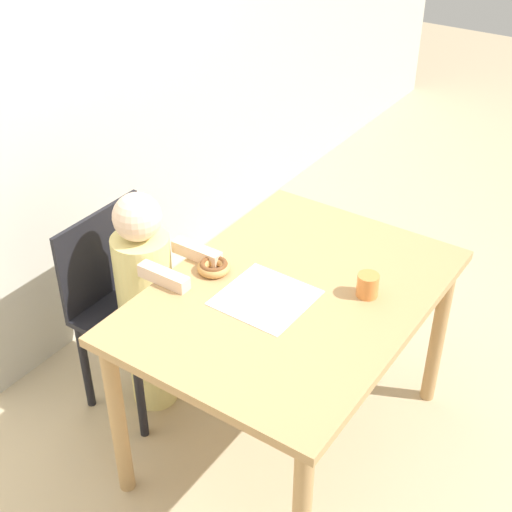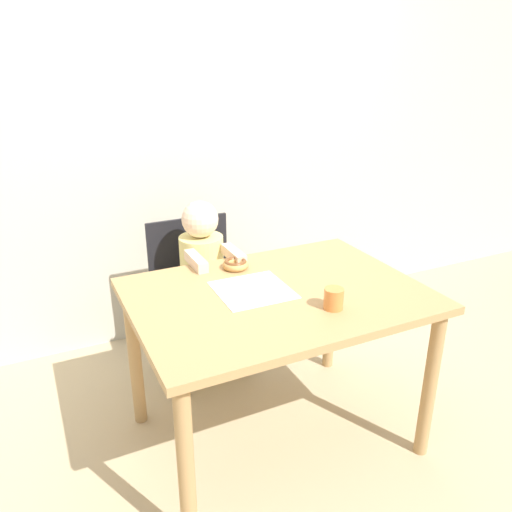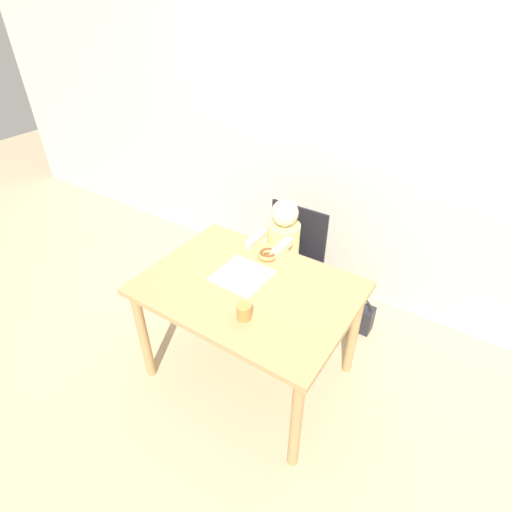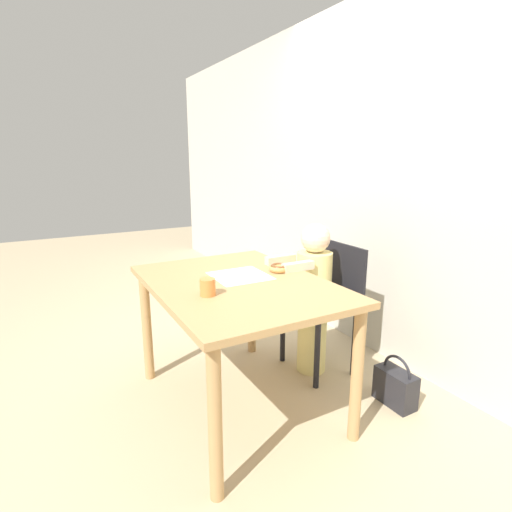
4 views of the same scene
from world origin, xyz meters
TOP-DOWN VIEW (x-y plane):
  - ground_plane at (0.00, 0.00)m, footprint 12.00×12.00m
  - wall_back at (0.00, 1.21)m, footprint 8.00×0.05m
  - dining_table at (0.00, 0.00)m, footprint 1.22×0.88m
  - chair at (-0.12, 0.71)m, footprint 0.46×0.37m
  - child_figure at (-0.12, 0.60)m, footprint 0.24×0.42m
  - donut at (-0.06, 0.30)m, footprint 0.12×0.12m
  - napkin at (-0.09, 0.06)m, footprint 0.31×0.31m
  - handbag at (0.44, 0.80)m, footprint 0.24×0.12m
  - cup at (0.13, -0.23)m, footprint 0.08×0.08m

SIDE VIEW (x-z plane):
  - ground_plane at x=0.00m, z-range 0.00..0.00m
  - handbag at x=0.44m, z-range -0.04..0.27m
  - chair at x=-0.12m, z-range 0.04..0.90m
  - child_figure at x=-0.12m, z-range 0.02..1.03m
  - dining_table at x=0.00m, z-range 0.28..1.03m
  - napkin at x=-0.09m, z-range 0.76..0.76m
  - donut at x=-0.06m, z-range 0.76..0.80m
  - cup at x=0.13m, z-range 0.76..0.84m
  - wall_back at x=0.00m, z-range 0.00..2.50m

